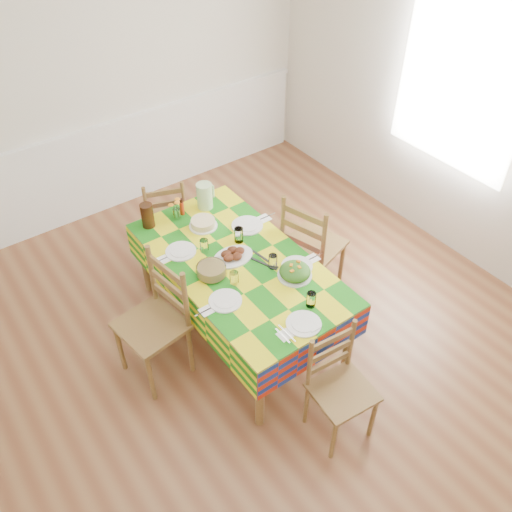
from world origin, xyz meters
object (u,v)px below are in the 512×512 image
at_px(chair_far, 166,217).
at_px(dining_table, 238,269).
at_px(chair_left, 156,322).
at_px(green_pitcher, 205,196).
at_px(chair_near, 339,387).
at_px(meat_platter, 233,255).
at_px(chair_right, 311,247).
at_px(tea_pitcher, 147,215).

bearing_deg(chair_far, dining_table, 111.08).
bearing_deg(chair_left, dining_table, 81.10).
height_order(green_pitcher, chair_near, green_pitcher).
bearing_deg(meat_platter, chair_far, 90.35).
distance_m(green_pitcher, chair_right, 0.96).
distance_m(dining_table, chair_near, 1.13).
height_order(tea_pitcher, chair_near, tea_pitcher).
distance_m(chair_far, chair_left, 1.31).
height_order(chair_near, chair_far, chair_near).
height_order(meat_platter, chair_far, chair_far).
height_order(green_pitcher, chair_left, chair_left).
bearing_deg(tea_pitcher, chair_left, -116.22).
distance_m(dining_table, chair_far, 1.13).
relative_size(tea_pitcher, chair_near, 0.24).
relative_size(meat_platter, chair_near, 0.37).
relative_size(green_pitcher, chair_right, 0.22).
xyz_separation_m(meat_platter, chair_far, (-0.01, 1.06, -0.30)).
relative_size(dining_table, green_pitcher, 8.07).
height_order(meat_platter, tea_pitcher, tea_pitcher).
bearing_deg(meat_platter, dining_table, -83.24).
relative_size(tea_pitcher, chair_far, 0.24).
bearing_deg(dining_table, chair_right, -1.07).
bearing_deg(chair_right, tea_pitcher, 36.18).
bearing_deg(chair_far, chair_near, 110.83).
bearing_deg(dining_table, chair_left, 179.46).
bearing_deg(chair_near, meat_platter, 96.16).
distance_m(green_pitcher, chair_left, 1.16).
height_order(dining_table, chair_near, chair_near).
distance_m(green_pitcher, chair_far, 0.59).
relative_size(tea_pitcher, chair_left, 0.20).
bearing_deg(chair_near, chair_left, 127.74).
xyz_separation_m(dining_table, chair_far, (-0.01, 1.12, -0.20)).
height_order(meat_platter, chair_right, chair_right).
bearing_deg(green_pitcher, chair_near, -95.08).
bearing_deg(chair_near, tea_pitcher, 105.59).
bearing_deg(chair_far, chair_right, 142.69).
bearing_deg(green_pitcher, tea_pitcher, 174.16).
xyz_separation_m(meat_platter, chair_near, (0.01, -1.17, -0.30)).
bearing_deg(chair_far, chair_left, 78.67).
bearing_deg(dining_table, chair_near, -89.80).
distance_m(meat_platter, chair_left, 0.73).
relative_size(chair_near, chair_right, 0.86).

